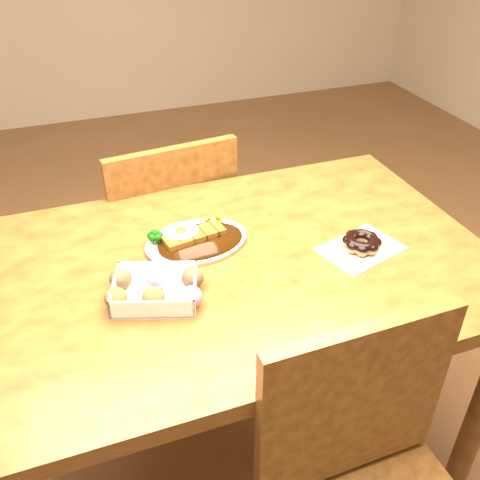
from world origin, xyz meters
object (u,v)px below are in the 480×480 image
object	(u,v)px
katsu_curry_plate	(195,239)
donut_box	(155,289)
table	(239,292)
chair_far	(167,240)
pon_de_ring	(362,243)

from	to	relation	value
katsu_curry_plate	donut_box	world-z (taller)	same
table	chair_far	distance (m)	0.57
donut_box	pon_de_ring	size ratio (longest dim) A/B	0.98
table	chair_far	bearing A→B (deg)	97.35
donut_box	pon_de_ring	world-z (taller)	donut_box
table	katsu_curry_plate	size ratio (longest dim) A/B	4.40
pon_de_ring	table	bearing A→B (deg)	168.25
table	donut_box	bearing A→B (deg)	-162.23
katsu_curry_plate	pon_de_ring	bearing A→B (deg)	-23.39
table	pon_de_ring	world-z (taller)	pon_de_ring
chair_far	donut_box	size ratio (longest dim) A/B	4.00
donut_box	pon_de_ring	bearing A→B (deg)	0.89
table	donut_box	xyz separation A→B (m)	(-0.22, -0.07, 0.12)
chair_far	donut_box	distance (m)	0.69
table	pon_de_ring	distance (m)	0.32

